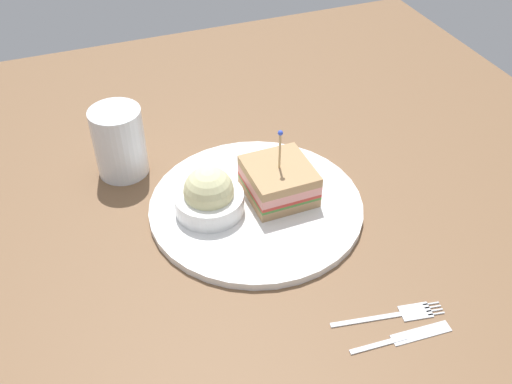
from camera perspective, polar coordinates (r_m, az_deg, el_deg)
The scene contains 7 objects.
ground_plane at distance 81.47cm, azimuth 0.00°, elevation -2.20°, with size 115.28×115.28×2.00cm, color brown.
plate at distance 80.44cm, azimuth 0.00°, elevation -1.38°, with size 29.21×29.21×1.09cm, color white.
sandwich_half_center at distance 79.99cm, azimuth 2.24°, elevation 1.08°, with size 9.20×8.76×10.68cm.
coleslaw_bowl at distance 77.66cm, azimuth -4.59°, elevation -0.40°, with size 9.27×9.27×6.67cm.
drink_glass at distance 86.78cm, azimuth -13.11°, elevation 4.54°, with size 7.39×7.39×10.43cm.
fork at distance 70.23cm, azimuth 13.86°, elevation -11.43°, with size 3.43×13.35×0.35cm.
knife at distance 68.41cm, azimuth 14.40°, elevation -13.47°, with size 1.95×12.12×0.35cm.
Camera 1 is at (56.18, -21.47, 53.96)cm, focal length 41.12 mm.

